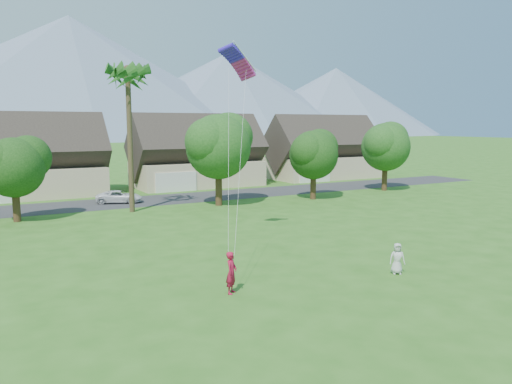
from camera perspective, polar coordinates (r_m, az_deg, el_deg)
ground at (r=20.54m, az=14.06°, el=-13.93°), size 500.00×500.00×0.00m
street at (r=50.19m, az=-13.39°, el=-1.06°), size 90.00×7.00×0.01m
kite_flyer at (r=22.51m, az=-2.83°, el=-9.19°), size 0.81×0.81×1.90m
watcher at (r=26.33m, az=15.84°, el=-7.33°), size 0.92×0.83×1.58m
parked_car at (r=49.67m, az=-15.36°, el=-0.52°), size 4.74×3.47×1.20m
mountain_ridge at (r=275.70m, az=-24.48°, el=11.55°), size 540.00×240.00×70.00m
houses_row at (r=58.60m, az=-15.41°, el=3.49°), size 72.75×8.19×8.86m
tree_row at (r=43.54m, az=-12.87°, el=4.11°), size 62.27×6.67×8.45m
fan_palm at (r=44.00m, az=-14.47°, el=13.11°), size 3.00×3.00×13.80m
parafoil_kite at (r=31.65m, az=-2.12°, el=14.83°), size 3.06×1.46×0.50m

